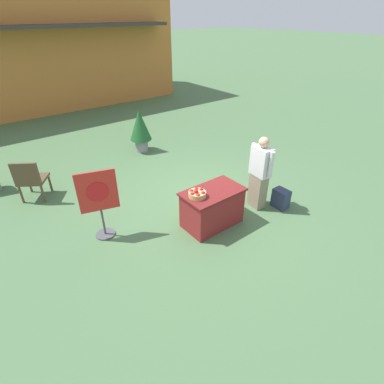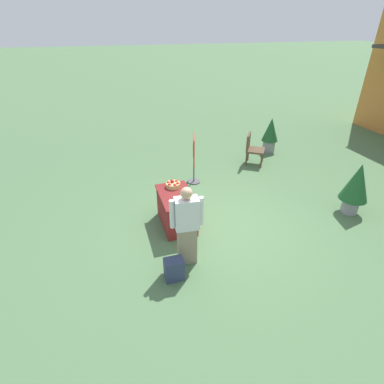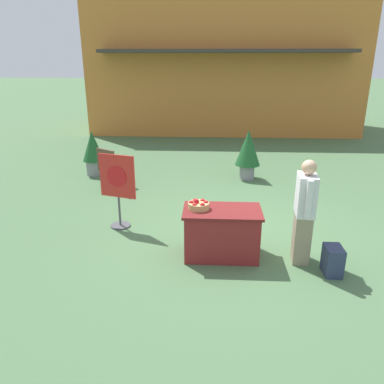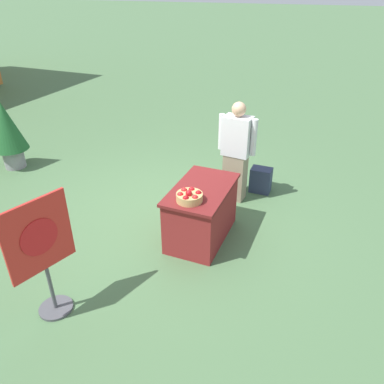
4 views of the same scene
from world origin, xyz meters
name	(u,v)px [view 4 (image 4 of 4)]	position (x,y,z in m)	size (l,w,h in m)	color
ground_plane	(160,213)	(0.00, 0.00, 0.00)	(120.00, 120.00, 0.00)	#4C7047
display_table	(201,213)	(-0.32, -0.81, 0.39)	(1.19, 0.70, 0.77)	maroon
apple_basket	(189,196)	(-0.68, -0.78, 0.83)	(0.32, 0.32, 0.16)	tan
person_visitor	(236,152)	(0.88, -0.92, 0.81)	(0.30, 0.61, 1.59)	gray
backpack	(261,180)	(1.26, -1.26, 0.21)	(0.24, 0.34, 0.42)	#2D3856
poster_board	(42,253)	(-2.16, 0.17, 0.77)	(0.67, 0.36, 1.36)	#4C4C51
potted_plant_near_left	(7,130)	(0.42, 3.28, 0.74)	(0.64, 0.64, 1.27)	gray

